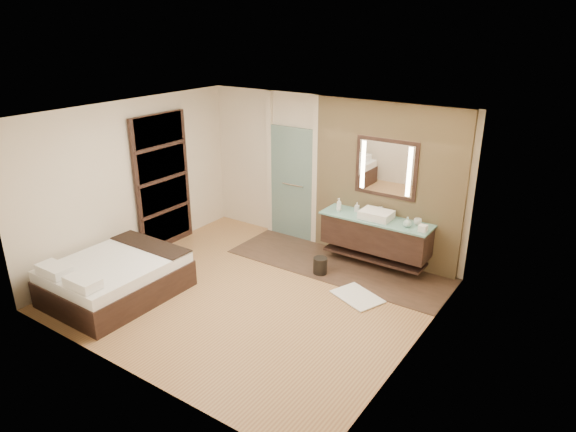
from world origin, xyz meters
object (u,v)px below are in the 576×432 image
Objects in this scene: bed at (116,278)px; waste_bin at (320,266)px; vanity at (375,234)px; mirror_unit at (386,168)px.

waste_bin is (2.15, 2.32, -0.15)m from bed.
waste_bin is (-0.60, -0.75, -0.44)m from vanity.
vanity is 1.75× the size of mirror_unit.
mirror_unit reaches higher than waste_bin.
mirror_unit is 4.51m from bed.
mirror_unit is 3.74× the size of waste_bin.
bed is (-2.75, -3.31, -1.35)m from mirror_unit.
bed is (-2.75, -3.08, -0.29)m from vanity.
vanity is 1.00× the size of bed.
waste_bin is at bearing -121.04° from mirror_unit.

